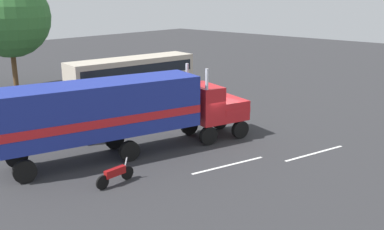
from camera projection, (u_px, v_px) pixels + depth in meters
ground_plane at (212, 137)px, 26.54m from camera, size 120.00×120.00×0.00m
lane_stripe_near at (228, 165)px, 22.19m from camera, size 4.26×1.42×0.01m
lane_stripe_mid at (315, 153)px, 23.85m from camera, size 4.28×1.33×0.01m
semi_truck at (122, 110)px, 23.08m from camera, size 14.26×6.57×4.50m
person_bystander at (88, 130)px, 24.92m from camera, size 0.34×0.46×1.63m
parked_bus at (132, 74)px, 35.84m from camera, size 11.26×4.20×3.40m
motorcycle at (115, 174)px, 19.89m from camera, size 2.11×0.24×1.12m
tree_left at (9, 17)px, 37.75m from camera, size 7.16×7.16×10.14m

